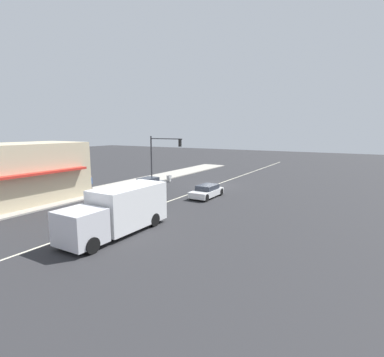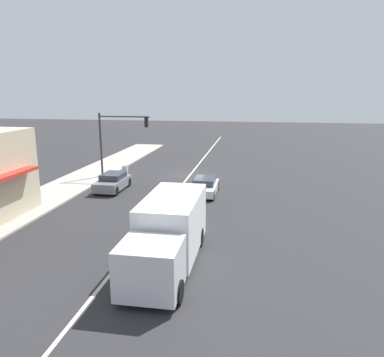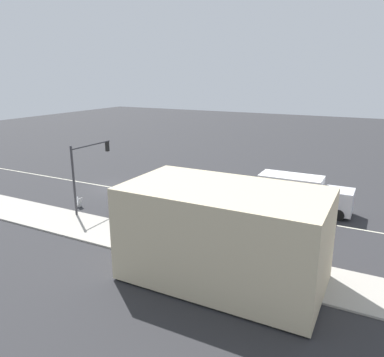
{
  "view_description": "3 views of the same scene",
  "coord_description": "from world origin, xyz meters",
  "views": [
    {
      "loc": [
        -15.43,
        31.3,
        6.45
      ],
      "look_at": [
        -1.28,
        7.45,
        1.94
      ],
      "focal_mm": 28.0,
      "sensor_mm": 36.0,
      "label": 1
    },
    {
      "loc": [
        -5.85,
        33.16,
        7.58
      ],
      "look_at": [
        -1.63,
        8.46,
        1.68
      ],
      "focal_mm": 35.0,
      "sensor_mm": 36.0,
      "label": 2
    },
    {
      "loc": [
        28.27,
        23.62,
        10.97
      ],
      "look_at": [
        -0.02,
        8.88,
        2.1
      ],
      "focal_mm": 35.0,
      "sensor_mm": 36.0,
      "label": 3
    }
  ],
  "objects": [
    {
      "name": "warning_aframe_sign",
      "position": [
        5.9,
        0.99,
        0.43
      ],
      "size": [
        0.45,
        0.53,
        0.84
      ],
      "color": "silver",
      "rests_on": "ground"
    },
    {
      "name": "ground_plane",
      "position": [
        0.0,
        18.0,
        0.0
      ],
      "size": [
        160.0,
        160.0,
        0.0
      ],
      "primitive_type": "plane",
      "color": "#2B2B2D"
    },
    {
      "name": "pedestrian",
      "position": [
        9.06,
        10.52,
        1.01
      ],
      "size": [
        0.34,
        0.34,
        1.69
      ],
      "color": "#282D42",
      "rests_on": "sidewalk_right"
    },
    {
      "name": "delivery_truck",
      "position": [
        -2.2,
        17.98,
        1.47
      ],
      "size": [
        2.44,
        7.5,
        2.87
      ],
      "color": "silver",
      "rests_on": "ground"
    },
    {
      "name": "building_corner_store",
      "position": [
        11.03,
        16.54,
        2.71
      ],
      "size": [
        6.52,
        10.65,
        5.17
      ],
      "color": "#C6B793",
      "rests_on": "sidewalk_right"
    },
    {
      "name": "sidewalk_right",
      "position": [
        9.0,
        18.5,
        0.06
      ],
      "size": [
        4.0,
        73.0,
        0.12
      ],
      "primitive_type": "cube",
      "color": "#A8A399",
      "rests_on": "ground"
    },
    {
      "name": "van_white",
      "position": [
        -2.2,
        6.21,
        0.59
      ],
      "size": [
        1.82,
        4.05,
        1.2
      ],
      "color": "silver",
      "rests_on": "ground"
    },
    {
      "name": "traffic_signal_main",
      "position": [
        6.12,
        2.34,
        3.9
      ],
      "size": [
        4.59,
        0.34,
        5.6
      ],
      "color": "#333338",
      "rests_on": "sidewalk_right"
    },
    {
      "name": "lane_marking_center",
      "position": [
        0.0,
        0.0,
        0.0
      ],
      "size": [
        0.16,
        60.0,
        0.01
      ],
      "primitive_type": "cube",
      "color": "beige",
      "rests_on": "ground"
    },
    {
      "name": "suv_grey",
      "position": [
        5.0,
        6.36,
        0.65
      ],
      "size": [
        1.82,
        3.8,
        1.33
      ],
      "color": "slate",
      "rests_on": "ground"
    }
  ]
}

